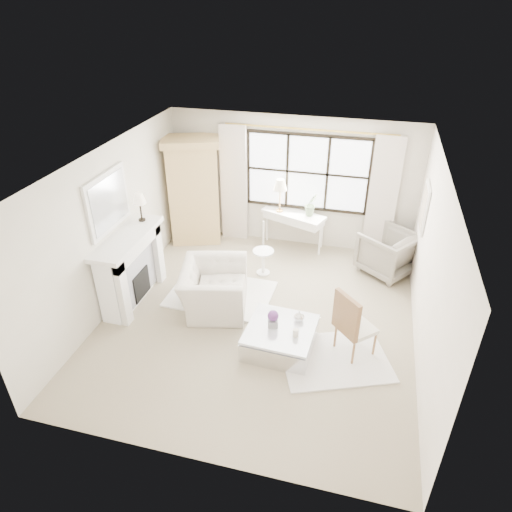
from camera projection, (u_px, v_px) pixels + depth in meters
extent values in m
plane|color=gray|center=(258.00, 318.00, 7.63)|extent=(5.50, 5.50, 0.00)
plane|color=white|center=(259.00, 163.00, 6.25)|extent=(5.50, 5.50, 0.00)
plane|color=beige|center=(292.00, 183.00, 9.22)|extent=(5.00, 0.00, 5.00)
plane|color=white|center=(192.00, 378.00, 4.66)|extent=(5.00, 0.00, 5.00)
plane|color=beige|center=(111.00, 229.00, 7.48)|extent=(0.00, 5.50, 5.50)
plane|color=white|center=(431.00, 270.00, 6.40)|extent=(0.00, 5.50, 5.50)
cube|color=white|center=(307.00, 173.00, 9.01)|extent=(2.40, 0.02, 1.50)
cylinder|color=#B3923E|center=(309.00, 129.00, 8.52)|extent=(3.30, 0.04, 0.04)
cube|color=beige|center=(234.00, 184.00, 9.46)|extent=(0.55, 0.10, 2.47)
cube|color=beige|center=(382.00, 199.00, 8.81)|extent=(0.55, 0.10, 2.47)
cube|color=white|center=(129.00, 270.00, 7.82)|extent=(0.34, 1.50, 1.18)
cube|color=silver|center=(139.00, 274.00, 7.82)|extent=(0.03, 1.22, 0.97)
cube|color=black|center=(141.00, 284.00, 7.92)|extent=(0.06, 0.52, 0.50)
cube|color=white|center=(126.00, 238.00, 7.49)|extent=(0.58, 1.66, 0.08)
cube|color=silver|center=(108.00, 202.00, 7.22)|extent=(0.05, 1.15, 0.95)
cube|color=silver|center=(109.00, 202.00, 7.21)|extent=(0.02, 1.00, 0.80)
cube|color=white|center=(424.00, 208.00, 7.72)|extent=(0.04, 0.62, 0.82)
cube|color=#BDAD93|center=(423.00, 208.00, 7.72)|extent=(0.01, 0.52, 0.72)
cylinder|color=black|center=(142.00, 220.00, 7.94)|extent=(0.12, 0.12, 0.03)
cylinder|color=black|center=(141.00, 211.00, 7.86)|extent=(0.03, 0.03, 0.30)
cone|color=#FDEDCF|center=(139.00, 198.00, 7.74)|extent=(0.22, 0.22, 0.18)
cube|color=tan|center=(194.00, 195.00, 9.46)|extent=(1.14, 0.89, 2.10)
cube|color=tan|center=(190.00, 141.00, 8.88)|extent=(1.29, 1.03, 0.14)
cube|color=white|center=(293.00, 218.00, 9.34)|extent=(1.31, 0.81, 0.14)
cube|color=white|center=(294.00, 214.00, 9.29)|extent=(1.38, 0.87, 0.06)
cylinder|color=#A67839|center=(279.00, 211.00, 9.34)|extent=(0.14, 0.14, 0.03)
cylinder|color=#A67839|center=(280.00, 200.00, 9.22)|extent=(0.02, 0.02, 0.46)
cone|color=beige|center=(280.00, 185.00, 9.05)|extent=(0.28, 0.28, 0.22)
imported|color=#647D53|center=(311.00, 204.00, 9.07)|extent=(0.33, 0.32, 0.47)
cylinder|color=white|center=(263.00, 273.00, 8.80)|extent=(0.26, 0.26, 0.03)
cylinder|color=white|center=(263.00, 262.00, 8.68)|extent=(0.06, 0.06, 0.44)
cylinder|color=white|center=(263.00, 251.00, 8.56)|extent=(0.40, 0.40, 0.03)
cube|color=white|center=(221.00, 294.00, 8.20)|extent=(1.84, 1.32, 0.03)
cube|color=silver|center=(335.00, 359.00, 6.78)|extent=(1.87, 1.65, 0.03)
imported|color=beige|center=(214.00, 289.00, 7.68)|extent=(1.30, 1.41, 0.79)
imported|color=gray|center=(388.00, 252.00, 8.66)|extent=(1.28, 1.28, 0.84)
cube|color=beige|center=(356.00, 328.00, 6.70)|extent=(0.66, 0.66, 0.07)
cube|color=olive|center=(346.00, 315.00, 6.44)|extent=(0.37, 0.38, 0.60)
cube|color=silver|center=(280.00, 339.00, 6.94)|extent=(1.06, 1.06, 0.32)
cube|color=silver|center=(281.00, 329.00, 6.83)|extent=(1.06, 1.06, 0.04)
cube|color=slate|center=(273.00, 323.00, 6.84)|extent=(0.18, 0.18, 0.11)
sphere|color=#5A2B6C|center=(273.00, 316.00, 6.77)|extent=(0.17, 0.17, 0.17)
cylinder|color=silver|center=(296.00, 333.00, 6.64)|extent=(0.09, 0.09, 0.12)
imported|color=silver|center=(299.00, 316.00, 6.94)|extent=(0.17, 0.17, 0.17)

